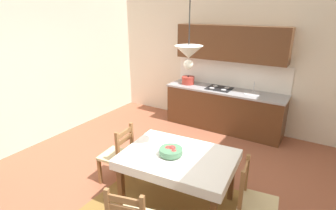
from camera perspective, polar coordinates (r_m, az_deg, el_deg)
name	(u,v)px	position (r m, az deg, el deg)	size (l,w,h in m)	color
ground_plane	(150,190)	(4.23, -3.86, -17.61)	(6.00, 6.36, 0.10)	#99563D
wall_back	(229,33)	(6.01, 12.74, 14.74)	(6.00, 0.12, 4.07)	silver
wall_left	(18,38)	(5.49, -29.16, 12.35)	(0.12, 6.36, 4.07)	silver
area_rug	(174,207)	(3.86, 1.26, -20.86)	(2.10, 1.60, 0.01)	olive
kitchen_cabinetry	(225,91)	(5.87, 12.05, 2.92)	(2.53, 0.63, 2.20)	#56331C
dining_table	(178,163)	(3.55, 2.18, -12.21)	(1.51, 1.15, 0.75)	brown
dining_chair_window_side	(254,203)	(3.39, 17.87, -19.10)	(0.47, 0.47, 0.93)	#D1BC89
dining_chair_tv_side	(118,156)	(4.16, -10.58, -10.50)	(0.46, 0.46, 0.93)	#D1BC89
fruit_bowl	(171,151)	(3.46, 0.64, -9.75)	(0.30, 0.30, 0.12)	#4C7F5B
pendant_lamp	(189,53)	(3.07, 4.41, 10.97)	(0.32, 0.32, 0.80)	black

